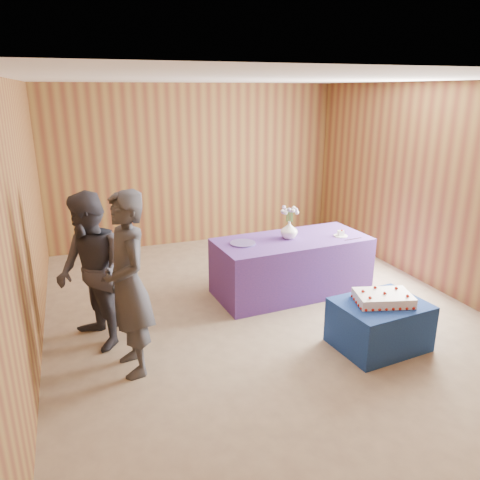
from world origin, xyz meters
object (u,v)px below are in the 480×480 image
cake_table (379,324)px  sheet_cake (383,298)px  serving_table (291,266)px  vase (289,230)px  guest_left (128,285)px  guest_right (91,272)px

cake_table → sheet_cake: size_ratio=1.35×
cake_table → serving_table: serving_table is taller
vase → guest_left: (-2.19, -1.14, 0.02)m
vase → serving_table: bearing=-44.6°
cake_table → sheet_cake: bearing=-8.2°
serving_table → guest_left: 2.54m
guest_left → guest_right: guest_left is taller
sheet_cake → guest_right: (-2.80, 1.05, 0.27)m
cake_table → guest_right: size_ratio=0.55×
guest_left → guest_right: bearing=-161.3°
serving_table → vase: 0.49m
serving_table → guest_right: 2.62m
cake_table → serving_table: size_ratio=0.45×
vase → cake_table: bearing=-79.6°
cake_table → serving_table: (-0.26, 1.57, 0.12)m
guest_left → guest_right: size_ratio=1.07×
sheet_cake → vase: vase is taller
serving_table → sheet_cake: (0.28, -1.57, 0.18)m
vase → sheet_cake: bearing=-79.1°
guest_right → sheet_cake: bearing=49.9°
sheet_cake → guest_left: 2.56m
serving_table → vase: size_ratio=8.78×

